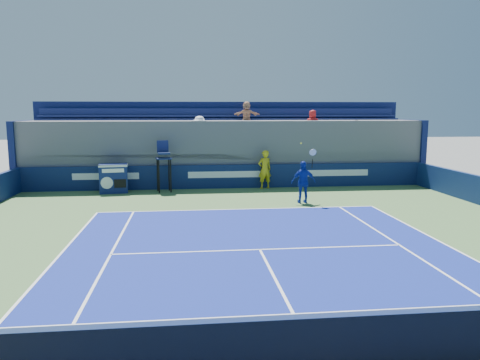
{
  "coord_description": "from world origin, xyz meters",
  "views": [
    {
      "loc": [
        -1.96,
        -6.21,
        3.9
      ],
      "look_at": [
        0.0,
        11.5,
        1.25
      ],
      "focal_mm": 35.0,
      "sensor_mm": 36.0,
      "label": 1
    }
  ],
  "objects": [
    {
      "name": "tennis_net",
      "position": [
        0.0,
        0.0,
        0.56
      ],
      "size": [
        11.65,
        0.08,
        1.1
      ],
      "color": "black",
      "rests_on": "ground"
    },
    {
      "name": "ball_person",
      "position": [
        1.83,
        16.79,
        0.98
      ],
      "size": [
        0.79,
        0.62,
        1.93
      ],
      "primitive_type": "imported",
      "rotation": [
        0.0,
        0.0,
        3.39
      ],
      "color": "gold",
      "rests_on": "apron"
    },
    {
      "name": "back_hoarding",
      "position": [
        0.0,
        17.1,
        0.6
      ],
      "size": [
        20.4,
        0.21,
        1.2
      ],
      "color": "#0C1A45",
      "rests_on": "ground"
    },
    {
      "name": "match_clock",
      "position": [
        -5.53,
        16.33,
        0.74
      ],
      "size": [
        1.4,
        0.88,
        1.4
      ],
      "color": "#101C53",
      "rests_on": "ground"
    },
    {
      "name": "umpire_chair",
      "position": [
        -3.15,
        16.39,
        1.53
      ],
      "size": [
        0.82,
        0.82,
        2.48
      ],
      "color": "black",
      "rests_on": "ground"
    },
    {
      "name": "stadium_seating",
      "position": [
        -0.0,
        19.14,
        1.84
      ],
      "size": [
        21.0,
        4.05,
        4.4
      ],
      "color": "#58585D",
      "rests_on": "ground"
    },
    {
      "name": "tennis_player",
      "position": [
        2.85,
        12.89,
        0.91
      ],
      "size": [
        1.05,
        0.44,
        2.57
      ],
      "color": "#132A9B",
      "rests_on": "apron"
    }
  ]
}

